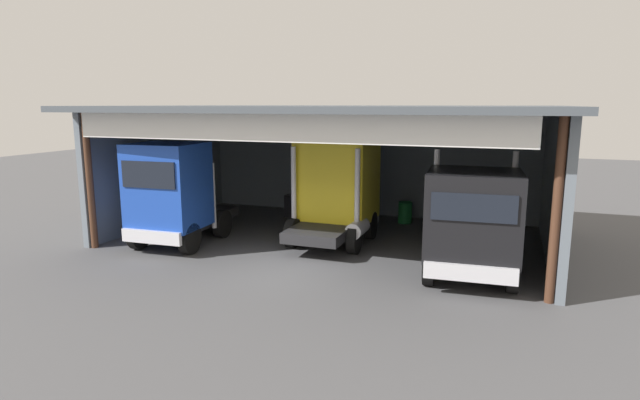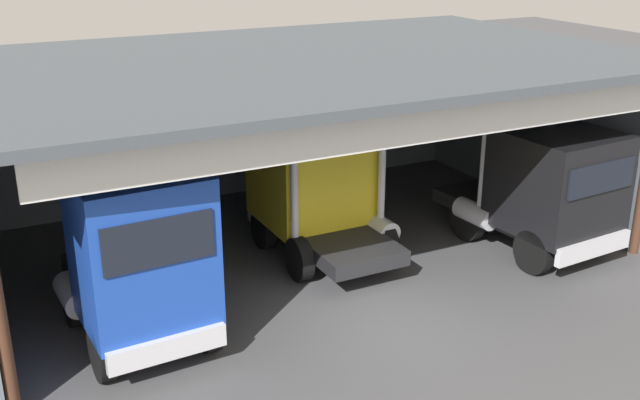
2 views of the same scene
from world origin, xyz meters
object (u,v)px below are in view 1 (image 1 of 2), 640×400
(truck_blue_left_bay, at_px, (173,194))
(oil_drum, at_px, (405,212))
(truck_black_center_left_bay, at_px, (472,222))
(tool_cart, at_px, (296,206))
(truck_yellow_center_bay, at_px, (337,188))

(truck_blue_left_bay, bearing_deg, oil_drum, -140.00)
(truck_black_center_left_bay, bearing_deg, tool_cart, -40.83)
(truck_blue_left_bay, relative_size, truck_black_center_left_bay, 0.97)
(truck_blue_left_bay, height_order, tool_cart, truck_blue_left_bay)
(truck_yellow_center_bay, xyz_separation_m, tool_cart, (-3.03, 3.28, -1.48))
(truck_blue_left_bay, bearing_deg, tool_cart, -112.52)
(truck_blue_left_bay, relative_size, tool_cart, 4.88)
(tool_cart, bearing_deg, truck_yellow_center_bay, -47.23)
(truck_blue_left_bay, relative_size, truck_yellow_center_bay, 1.09)
(tool_cart, bearing_deg, oil_drum, 5.85)
(truck_black_center_left_bay, height_order, tool_cart, truck_black_center_left_bay)
(truck_black_center_left_bay, relative_size, tool_cart, 5.04)
(truck_blue_left_bay, distance_m, truck_black_center_left_bay, 10.19)
(truck_blue_left_bay, xyz_separation_m, truck_black_center_left_bay, (10.19, -0.05, -0.19))
(truck_black_center_left_bay, xyz_separation_m, tool_cart, (-8.03, 6.05, -1.22))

